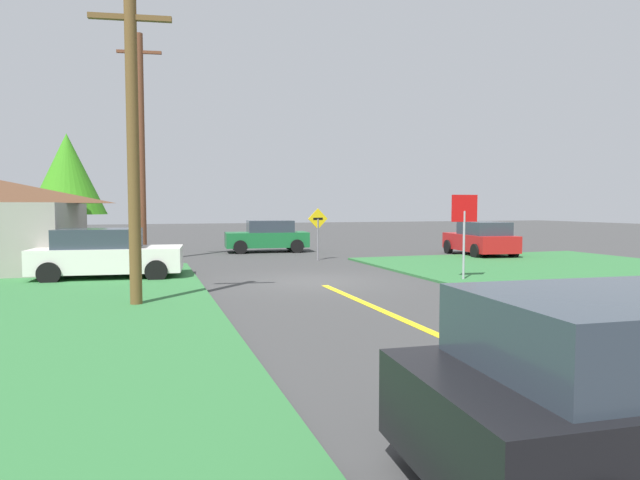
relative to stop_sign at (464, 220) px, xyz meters
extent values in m
plane|color=#3B3B3B|center=(-4.37, 1.51, -1.92)|extent=(120.00, 120.00, 0.00)
cube|color=yellow|center=(-4.37, -6.49, -1.91)|extent=(0.20, 14.00, 0.01)
cylinder|color=#9EA0A8|center=(0.00, 0.00, -0.82)|extent=(0.07, 0.07, 2.19)
cube|color=red|center=(0.00, 0.00, 0.35)|extent=(0.83, 0.15, 0.83)
cube|color=#196B33|center=(-3.45, 12.53, -1.28)|extent=(4.30, 2.07, 0.76)
cube|color=#2D3842|center=(-3.27, 12.51, -0.60)|extent=(2.41, 1.71, 0.60)
cylinder|color=black|center=(-4.93, 11.80, -1.58)|extent=(0.70, 0.28, 0.68)
cylinder|color=black|center=(-4.79, 13.49, -1.58)|extent=(0.70, 0.28, 0.68)
cylinder|color=black|center=(-2.11, 11.56, -1.58)|extent=(0.70, 0.28, 0.68)
cylinder|color=black|center=(-1.97, 13.25, -1.58)|extent=(0.70, 0.28, 0.68)
cube|color=red|center=(5.66, 7.29, -1.28)|extent=(2.40, 4.43, 0.76)
cube|color=#2D3842|center=(5.60, 6.88, -0.60)|extent=(1.93, 2.52, 0.60)
cylinder|color=black|center=(4.94, 8.83, -1.58)|extent=(0.31, 0.70, 0.68)
cylinder|color=black|center=(6.75, 8.59, -1.58)|extent=(0.31, 0.70, 0.68)
cylinder|color=black|center=(4.56, 5.98, -1.58)|extent=(0.31, 0.70, 0.68)
cylinder|color=black|center=(6.38, 5.75, -1.58)|extent=(0.31, 0.70, 0.68)
cube|color=#2D3842|center=(-5.70, -10.90, -0.60)|extent=(2.46, 1.90, 0.60)
cylinder|color=black|center=(-6.65, -9.86, -1.58)|extent=(0.69, 0.27, 0.68)
cube|color=white|center=(-10.46, 4.00, -1.28)|extent=(4.69, 2.46, 0.76)
cube|color=#2D3842|center=(-10.76, 4.04, -0.60)|extent=(2.65, 2.00, 0.60)
cylinder|color=black|center=(-8.84, 4.79, -1.58)|extent=(0.70, 0.29, 0.68)
cylinder|color=black|center=(-9.05, 2.87, -1.58)|extent=(0.70, 0.29, 0.68)
cylinder|color=black|center=(-11.87, 5.13, -1.58)|extent=(0.70, 0.29, 0.68)
cylinder|color=black|center=(-12.09, 3.22, -1.58)|extent=(0.70, 0.29, 0.68)
cylinder|color=brown|center=(-9.57, -1.30, 1.63)|extent=(0.27, 0.27, 7.10)
cube|color=brown|center=(-9.57, -1.30, 4.62)|extent=(1.80, 0.41, 0.12)
cylinder|color=brown|center=(-9.46, 9.50, 2.83)|extent=(0.31, 0.31, 9.48)
cube|color=brown|center=(-9.46, 9.50, 6.81)|extent=(1.79, 0.44, 0.12)
cylinder|color=slate|center=(-2.26, 7.66, -1.02)|extent=(0.08, 0.08, 1.80)
cube|color=yellow|center=(-2.26, 7.66, -0.12)|extent=(0.90, 0.11, 0.91)
cube|color=black|center=(-2.26, 7.66, -0.12)|extent=(0.45, 0.08, 0.10)
cylinder|color=brown|center=(-12.75, 13.03, -0.93)|extent=(0.39, 0.39, 1.97)
cone|color=#35891A|center=(-12.75, 13.03, 1.93)|extent=(3.40, 3.40, 3.74)
camera|label=1|loc=(-9.33, -14.14, 0.39)|focal=29.80mm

